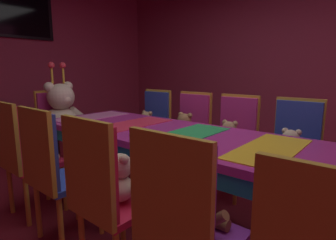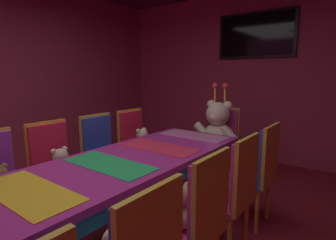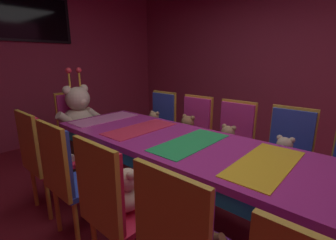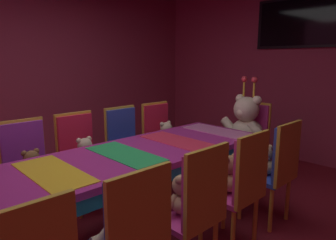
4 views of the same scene
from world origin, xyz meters
name	(u,v)px [view 4 (image 4 of 4)]	position (x,y,z in m)	size (l,w,h in m)	color
ground_plane	(127,234)	(0.00, 0.00, 0.00)	(7.90, 7.90, 0.00)	maroon
wall_back	(297,68)	(0.00, 3.20, 1.40)	(5.20, 0.12, 2.80)	#99334C
wall_left	(14,68)	(-2.60, 0.00, 1.40)	(0.12, 6.40, 2.80)	#99334C
banquet_table	(125,164)	(0.00, 0.00, 0.66)	(0.90, 2.94, 0.75)	#B22D8C
chair_left_1	(26,162)	(-0.81, -0.53, 0.60)	(0.42, 0.41, 0.98)	purple
teddy_left_1	(32,167)	(-0.66, -0.53, 0.58)	(0.23, 0.30, 0.28)	brown
chair_left_2	(79,150)	(-0.82, 0.00, 0.60)	(0.42, 0.41, 0.98)	red
teddy_left_2	(86,154)	(-0.68, 0.00, 0.59)	(0.25, 0.32, 0.30)	beige
chair_left_3	(124,140)	(-0.82, 0.58, 0.60)	(0.42, 0.41, 0.98)	#2D47B2
chair_left_4	(159,133)	(-0.80, 1.11, 0.60)	(0.42, 0.41, 0.98)	red
teddy_left_4	(167,135)	(-0.66, 1.11, 0.59)	(0.25, 0.33, 0.31)	beige
chair_right_1	(132,235)	(0.83, -0.56, 0.60)	(0.42, 0.41, 0.98)	#2D47B2
teddy_right_1	(117,228)	(0.69, -0.56, 0.58)	(0.23, 0.30, 0.28)	beige
chair_right_2	(198,202)	(0.81, 0.00, 0.60)	(0.42, 0.41, 0.98)	#CC338C
teddy_right_2	(182,196)	(0.67, 0.00, 0.58)	(0.24, 0.31, 0.29)	tan
chair_right_3	(243,180)	(0.82, 0.54, 0.60)	(0.42, 0.41, 0.98)	#CC338C
teddy_right_3	(227,176)	(0.67, 0.54, 0.59)	(0.26, 0.34, 0.32)	#9E7247
chair_right_4	(279,163)	(0.82, 1.11, 0.60)	(0.42, 0.41, 0.98)	#2D47B2
teddy_right_4	(264,162)	(0.68, 1.11, 0.58)	(0.23, 0.30, 0.28)	tan
throne_chair	(252,132)	(0.00, 2.01, 0.60)	(0.41, 0.42, 0.98)	#CC338C
king_teddy_bear	(245,124)	(0.00, 1.84, 0.73)	(0.67, 0.52, 0.86)	beige
wall_tv	(298,22)	(0.00, 3.11, 2.05)	(1.25, 0.06, 0.72)	black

